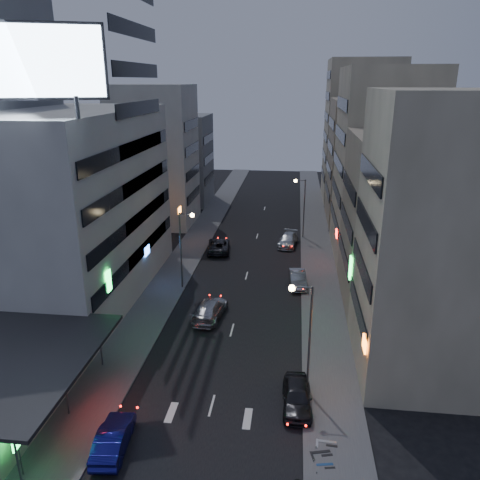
% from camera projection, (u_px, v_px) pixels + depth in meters
% --- Properties ---
extents(ground, '(180.00, 180.00, 0.00)m').
position_uv_depth(ground, '(200.00, 450.00, 27.34)').
color(ground, black).
rests_on(ground, ground).
extents(sidewalk_left, '(4.00, 120.00, 0.12)m').
position_uv_depth(sidewalk_left, '(184.00, 259.00, 56.41)').
color(sidewalk_left, '#4C4C4F').
rests_on(sidewalk_left, ground).
extents(sidewalk_right, '(4.00, 120.00, 0.12)m').
position_uv_depth(sidewalk_right, '(318.00, 265.00, 54.61)').
color(sidewalk_right, '#4C4C4F').
rests_on(sidewalk_right, ground).
extents(white_building, '(14.00, 24.00, 18.00)m').
position_uv_depth(white_building, '(66.00, 206.00, 45.13)').
color(white_building, beige).
rests_on(white_building, ground).
extents(shophouse_near, '(10.00, 11.00, 20.00)m').
position_uv_depth(shophouse_near, '(439.00, 241.00, 32.29)').
color(shophouse_near, '#C2B598').
rests_on(shophouse_near, ground).
extents(shophouse_mid, '(11.00, 12.00, 16.00)m').
position_uv_depth(shophouse_mid, '(407.00, 221.00, 43.69)').
color(shophouse_mid, gray).
rests_on(shophouse_mid, ground).
extents(shophouse_far, '(10.00, 14.00, 22.00)m').
position_uv_depth(shophouse_far, '(382.00, 166.00, 54.99)').
color(shophouse_far, '#C2B598').
rests_on(shophouse_far, ground).
extents(far_left_a, '(11.00, 10.00, 20.00)m').
position_uv_depth(far_left_a, '(155.00, 156.00, 68.13)').
color(far_left_a, beige).
rests_on(far_left_a, ground).
extents(far_left_b, '(12.00, 10.00, 15.00)m').
position_uv_depth(far_left_b, '(175.00, 159.00, 81.21)').
color(far_left_b, slate).
rests_on(far_left_b, ground).
extents(far_right_a, '(11.00, 12.00, 18.00)m').
position_uv_depth(far_right_a, '(367.00, 162.00, 69.67)').
color(far_right_a, gray).
rests_on(far_right_a, ground).
extents(far_right_b, '(12.00, 12.00, 24.00)m').
position_uv_depth(far_right_b, '(360.00, 132.00, 81.80)').
color(far_right_b, '#C2B598').
rests_on(far_right_b, ground).
extents(billboard, '(9.52, 3.75, 6.20)m').
position_uv_depth(billboard, '(29.00, 62.00, 31.17)').
color(billboard, '#595B60').
rests_on(billboard, white_building).
extents(street_lamp_right_near, '(1.60, 0.44, 8.02)m').
position_uv_depth(street_lamp_right_near, '(304.00, 324.00, 30.58)').
color(street_lamp_right_near, '#595B60').
rests_on(street_lamp_right_near, sidewalk_right).
extents(street_lamp_left, '(1.60, 0.44, 8.02)m').
position_uv_depth(street_lamp_left, '(184.00, 239.00, 46.94)').
color(street_lamp_left, '#595B60').
rests_on(street_lamp_left, sidewalk_left).
extents(street_lamp_right_far, '(1.60, 0.44, 8.02)m').
position_uv_depth(street_lamp_right_far, '(302.00, 200.00, 62.53)').
color(street_lamp_right_far, '#595B60').
rests_on(street_lamp_right_far, sidewalk_right).
extents(parked_car_right_near, '(2.07, 4.77, 1.60)m').
position_uv_depth(parked_car_right_near, '(297.00, 396.00, 30.77)').
color(parked_car_right_near, black).
rests_on(parked_car_right_near, ground).
extents(parked_car_right_mid, '(2.06, 4.78, 1.53)m').
position_uv_depth(parked_car_right_mid, '(298.00, 279.00, 49.03)').
color(parked_car_right_mid, '#94989C').
rests_on(parked_car_right_mid, ground).
extents(parked_car_left, '(3.32, 6.02, 1.60)m').
position_uv_depth(parked_car_left, '(219.00, 245.00, 58.89)').
color(parked_car_left, '#26262B').
rests_on(parked_car_left, ground).
extents(parked_car_right_far, '(2.83, 5.48, 1.52)m').
position_uv_depth(parked_car_right_far, '(288.00, 240.00, 61.03)').
color(parked_car_right_far, '#ABB0B4').
rests_on(parked_car_right_far, ground).
extents(road_car_blue, '(2.06, 4.75, 1.52)m').
position_uv_depth(road_car_blue, '(113.00, 438.00, 27.21)').
color(road_car_blue, navy).
rests_on(road_car_blue, ground).
extents(road_car_silver, '(2.90, 5.85, 1.63)m').
position_uv_depth(road_car_silver, '(210.00, 309.00, 42.40)').
color(road_car_silver, '#AAAAB2').
rests_on(road_car_silver, ground).
extents(scooter_silver_a, '(0.77, 1.99, 1.19)m').
position_uv_depth(scooter_silver_a, '(323.00, 477.00, 24.58)').
color(scooter_silver_a, silver).
rests_on(scooter_silver_a, sidewalk_right).
extents(scooter_blue, '(0.84, 1.71, 1.00)m').
position_uv_depth(scooter_blue, '(334.00, 455.00, 26.13)').
color(scooter_blue, navy).
rests_on(scooter_blue, sidewalk_right).
extents(scooter_black_b, '(1.04, 1.90, 1.10)m').
position_uv_depth(scooter_black_b, '(330.00, 442.00, 27.05)').
color(scooter_black_b, black).
rests_on(scooter_black_b, sidewalk_right).
extents(scooter_silver_b, '(0.72, 1.85, 1.11)m').
position_uv_depth(scooter_silver_b, '(338.00, 434.00, 27.64)').
color(scooter_silver_b, '#B7B8BF').
rests_on(scooter_silver_b, sidewalk_right).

